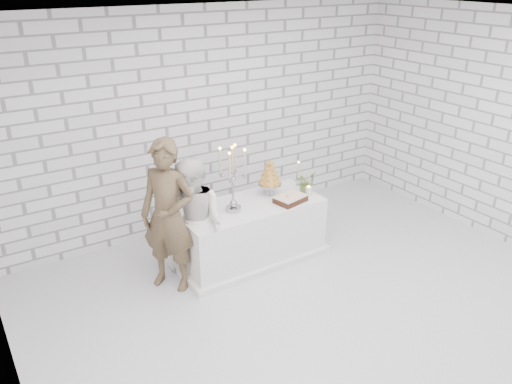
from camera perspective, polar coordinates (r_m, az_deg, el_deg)
name	(u,v)px	position (r m, az deg, el deg)	size (l,w,h in m)	color
ground	(320,305)	(5.83, 7.13, -12.31)	(6.00, 5.00, 0.01)	silver
ceiling	(337,19)	(4.74, 9.04, 18.49)	(6.00, 5.00, 0.01)	white
wall_back	(209,120)	(7.07, -5.26, 7.97)	(6.00, 0.01, 3.00)	white
wall_right	(510,131)	(7.32, 26.36, 6.14)	(0.01, 5.00, 3.00)	white
cake_table	(250,231)	(6.44, -0.68, -4.40)	(1.80, 0.80, 0.75)	white
groom	(168,216)	(5.75, -9.75, -2.67)	(0.65, 0.43, 1.78)	brown
bride	(195,223)	(5.83, -6.82, -3.49)	(0.74, 0.58, 1.52)	white
candelabra	(233,179)	(5.95, -2.59, 1.43)	(0.33, 0.33, 0.81)	#9999A3
croquembouche	(270,177)	(6.45, 1.54, 1.66)	(0.30, 0.30, 0.47)	#92611D
chocolate_cake	(290,199)	(6.33, 3.85, -0.77)	(0.37, 0.27, 0.08)	black
pillar_candle	(308,191)	(6.51, 5.85, 0.07)	(0.08, 0.08, 0.12)	white
extra_taper	(298,174)	(6.77, 4.71, 1.98)	(0.06, 0.06, 0.32)	#C4AD90
flowers	(306,182)	(6.57, 5.54, 1.07)	(0.25, 0.22, 0.28)	#46713A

